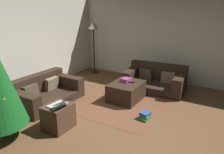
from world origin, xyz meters
TOP-DOWN VIEW (x-y plane):
  - ground_plane at (0.00, 0.00)m, footprint 6.40×6.40m
  - rear_partition at (0.00, 3.14)m, footprint 6.40×0.12m
  - corner_partition at (3.14, 0.00)m, footprint 0.12×6.40m
  - couch_left at (0.07, 2.25)m, footprint 1.64×1.01m
  - couch_right at (2.25, 0.24)m, footprint 1.05×1.64m
  - ottoman at (1.18, 0.60)m, footprint 0.88×0.69m
  - gift_box at (1.28, 0.66)m, footprint 0.25×0.24m
  - tv_remote at (1.26, 0.50)m, footprint 0.10×0.17m
  - side_table at (-0.67, 1.10)m, footprint 0.52×0.44m
  - laptop at (-0.68, 1.04)m, footprint 0.38×0.40m
  - book_stack at (0.49, -0.18)m, footprint 0.29×0.24m
  - corner_lamp at (2.67, 2.59)m, footprint 0.36×0.36m
  - area_rug at (1.18, 0.60)m, footprint 2.60×2.00m

SIDE VIEW (x-z plane):
  - ground_plane at x=0.00m, z-range 0.00..0.00m
  - area_rug at x=1.18m, z-range 0.00..0.01m
  - book_stack at x=0.49m, z-range -0.01..0.14m
  - ottoman at x=1.18m, z-range 0.00..0.44m
  - side_table at x=-0.67m, z-range 0.00..0.48m
  - couch_left at x=0.07m, z-range -0.07..0.56m
  - couch_right at x=2.25m, z-range -0.08..0.60m
  - tv_remote at x=1.26m, z-range 0.44..0.46m
  - gift_box at x=1.28m, z-range 0.44..0.52m
  - laptop at x=-0.68m, z-range 0.44..0.62m
  - rear_partition at x=0.00m, z-range 0.00..2.60m
  - corner_partition at x=3.14m, z-range 0.00..2.60m
  - corner_lamp at x=2.67m, z-range 0.61..2.33m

